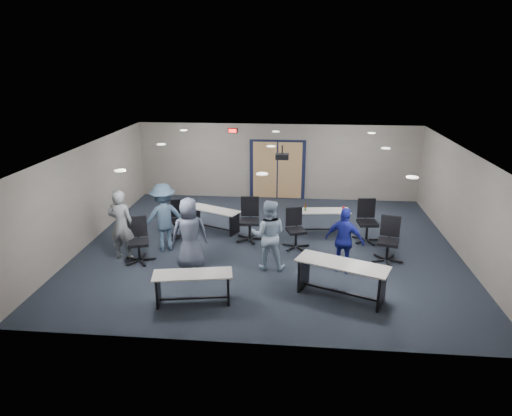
# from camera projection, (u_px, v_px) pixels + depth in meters

# --- Properties ---
(floor) EXTENTS (10.00, 10.00, 0.00)m
(floor) POSITION_uv_depth(u_px,v_px,m) (269.00, 246.00, 12.52)
(floor) COLOR black
(floor) RESTS_ON ground
(back_wall) EXTENTS (10.00, 0.04, 2.70)m
(back_wall) POSITION_uv_depth(u_px,v_px,m) (278.00, 162.00, 16.34)
(back_wall) COLOR slate
(back_wall) RESTS_ON floor
(front_wall) EXTENTS (10.00, 0.04, 2.70)m
(front_wall) POSITION_uv_depth(u_px,v_px,m) (252.00, 277.00, 7.85)
(front_wall) COLOR slate
(front_wall) RESTS_ON floor
(left_wall) EXTENTS (0.04, 9.00, 2.70)m
(left_wall) POSITION_uv_depth(u_px,v_px,m) (88.00, 194.00, 12.54)
(left_wall) COLOR slate
(left_wall) RESTS_ON floor
(right_wall) EXTENTS (0.04, 9.00, 2.70)m
(right_wall) POSITION_uv_depth(u_px,v_px,m) (464.00, 204.00, 11.66)
(right_wall) COLOR slate
(right_wall) RESTS_ON floor
(ceiling) EXTENTS (10.00, 9.00, 0.04)m
(ceiling) POSITION_uv_depth(u_px,v_px,m) (270.00, 149.00, 11.67)
(ceiling) COLOR white
(ceiling) RESTS_ON back_wall
(double_door) EXTENTS (2.00, 0.07, 2.20)m
(double_door) POSITION_uv_depth(u_px,v_px,m) (277.00, 170.00, 16.40)
(double_door) COLOR black
(double_door) RESTS_ON back_wall
(exit_sign) EXTENTS (0.32, 0.07, 0.18)m
(exit_sign) POSITION_uv_depth(u_px,v_px,m) (233.00, 131.00, 16.08)
(exit_sign) COLOR black
(exit_sign) RESTS_ON back_wall
(ceiling_projector) EXTENTS (0.35, 0.32, 0.37)m
(ceiling_projector) POSITION_uv_depth(u_px,v_px,m) (282.00, 156.00, 12.20)
(ceiling_projector) COLOR black
(ceiling_projector) RESTS_ON ceiling
(ceiling_can_lights) EXTENTS (6.24, 5.74, 0.02)m
(ceiling_can_lights) POSITION_uv_depth(u_px,v_px,m) (270.00, 148.00, 11.91)
(ceiling_can_lights) COLOR white
(ceiling_can_lights) RESTS_ON ceiling
(table_front_left) EXTENTS (1.71, 0.84, 0.67)m
(table_front_left) POSITION_uv_depth(u_px,v_px,m) (193.00, 283.00, 9.53)
(table_front_left) COLOR #A5A49C
(table_front_left) RESTS_ON floor
(table_front_right) EXTENTS (2.05, 1.35, 0.79)m
(table_front_right) POSITION_uv_depth(u_px,v_px,m) (342.00, 274.00, 9.73)
(table_front_right) COLOR #A5A49C
(table_front_right) RESTS_ON floor
(table_back_left) EXTENTS (1.69, 1.16, 0.65)m
(table_back_left) POSITION_uv_depth(u_px,v_px,m) (214.00, 216.00, 13.54)
(table_back_left) COLOR #A5A49C
(table_back_left) RESTS_ON floor
(table_back_right) EXTENTS (1.72, 0.75, 0.93)m
(table_back_right) POSITION_uv_depth(u_px,v_px,m) (321.00, 217.00, 13.37)
(table_back_right) COLOR #A5A49C
(table_back_right) RESTS_ON floor
(chair_back_a) EXTENTS (0.90, 0.90, 1.08)m
(chair_back_a) POSITION_uv_depth(u_px,v_px,m) (181.00, 220.00, 12.95)
(chair_back_a) COLOR black
(chair_back_a) RESTS_ON floor
(chair_back_b) EXTENTS (0.81, 0.81, 1.21)m
(chair_back_b) POSITION_uv_depth(u_px,v_px,m) (250.00, 220.00, 12.75)
(chair_back_b) COLOR black
(chair_back_b) RESTS_ON floor
(chair_back_c) EXTENTS (0.86, 0.86, 1.08)m
(chair_back_c) POSITION_uv_depth(u_px,v_px,m) (296.00, 229.00, 12.24)
(chair_back_c) COLOR black
(chair_back_c) RESTS_ON floor
(chair_back_d) EXTENTS (0.83, 0.83, 1.18)m
(chair_back_d) POSITION_uv_depth(u_px,v_px,m) (368.00, 221.00, 12.67)
(chair_back_d) COLOR black
(chair_back_d) RESTS_ON floor
(chair_loose_left) EXTENTS (0.90, 0.90, 1.14)m
(chair_loose_left) POSITION_uv_depth(u_px,v_px,m) (138.00, 241.00, 11.40)
(chair_loose_left) COLOR black
(chair_loose_left) RESTS_ON floor
(chair_loose_right) EXTENTS (0.89, 0.89, 1.16)m
(chair_loose_right) POSITION_uv_depth(u_px,v_px,m) (388.00, 240.00, 11.40)
(chair_loose_right) COLOR black
(chair_loose_right) RESTS_ON floor
(person_gray) EXTENTS (0.71, 0.50, 1.83)m
(person_gray) POSITION_uv_depth(u_px,v_px,m) (121.00, 225.00, 11.49)
(person_gray) COLOR gray
(person_gray) RESTS_ON floor
(person_plaid) EXTENTS (1.00, 0.80, 1.77)m
(person_plaid) POSITION_uv_depth(u_px,v_px,m) (190.00, 233.00, 11.01)
(person_plaid) COLOR #4E556B
(person_plaid) RESTS_ON floor
(person_lightblue) EXTENTS (0.85, 0.67, 1.74)m
(person_lightblue) POSITION_uv_depth(u_px,v_px,m) (269.00, 235.00, 10.97)
(person_lightblue) COLOR #9EB8D2
(person_lightblue) RESTS_ON floor
(person_navy) EXTENTS (1.02, 0.73, 1.61)m
(person_navy) POSITION_uv_depth(u_px,v_px,m) (344.00, 241.00, 10.80)
(person_navy) COLOR navy
(person_navy) RESTS_ON floor
(person_back) EXTENTS (1.36, 1.15, 1.83)m
(person_back) POSITION_uv_depth(u_px,v_px,m) (164.00, 217.00, 12.03)
(person_back) COLOR #405873
(person_back) RESTS_ON floor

